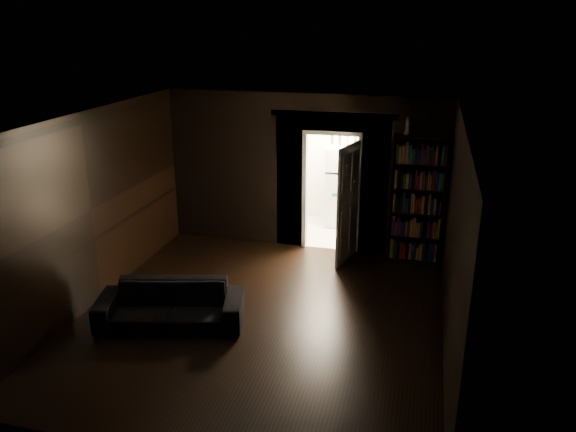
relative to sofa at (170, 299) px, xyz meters
The scene contains 9 objects.
ground 1.28m from the sofa, 21.28° to the left, with size 5.50×5.50×0.00m, color black.
room_walls 2.30m from the sofa, 53.21° to the left, with size 5.02×5.61×2.84m.
kitchen_alcove 4.69m from the sofa, 69.15° to the left, with size 2.20×1.80×2.60m.
sofa is the anchor object (origin of this frame).
bookshelf 4.40m from the sofa, 43.61° to the left, with size 0.90×0.32×2.20m, color black.
refrigerator 4.89m from the sofa, 69.42° to the left, with size 0.74×0.68×1.65m, color white.
door 3.48m from the sofa, 53.97° to the left, with size 0.85×0.05×2.05m, color white.
figurine 4.65m from the sofa, 46.60° to the left, with size 0.10×0.10×0.29m, color silver.
bottles 5.00m from the sofa, 69.96° to the left, with size 0.72×0.09×0.29m, color black.
Camera 1 is at (2.10, -6.67, 4.00)m, focal length 35.00 mm.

